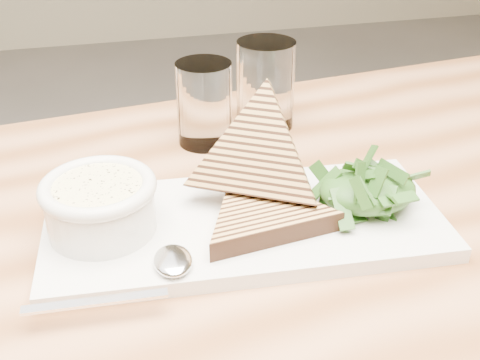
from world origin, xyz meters
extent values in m
cube|color=#B5794E|center=(0.14, -0.04, 0.71)|extent=(1.20, 0.87, 0.04)
cube|color=silver|center=(0.07, -0.04, 0.74)|extent=(0.42, 0.21, 0.02)
cylinder|color=silver|center=(-0.07, -0.02, 0.77)|extent=(0.11, 0.11, 0.04)
cylinder|color=#F9E8A1|center=(-0.07, -0.02, 0.79)|extent=(0.09, 0.09, 0.01)
torus|color=silver|center=(-0.07, -0.02, 0.80)|extent=(0.11, 0.11, 0.01)
ellipsoid|color=#1F4A13|center=(0.20, -0.05, 0.77)|extent=(0.10, 0.08, 0.04)
ellipsoid|color=silver|center=(-0.01, -0.10, 0.75)|extent=(0.04, 0.05, 0.01)
cube|color=silver|center=(-0.09, -0.14, 0.75)|extent=(0.12, 0.02, 0.00)
cylinder|color=white|center=(0.07, 0.17, 0.78)|extent=(0.07, 0.07, 0.11)
cylinder|color=white|center=(0.16, 0.20, 0.79)|extent=(0.08, 0.08, 0.12)
camera|label=1|loc=(-0.06, -0.54, 1.10)|focal=45.00mm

